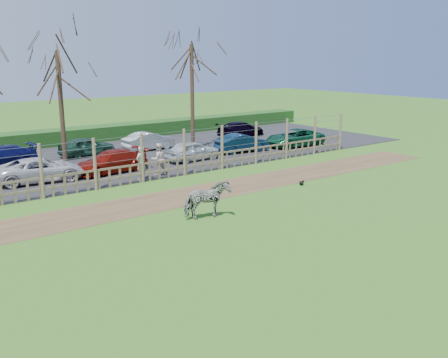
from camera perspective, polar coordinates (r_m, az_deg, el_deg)
ground at (r=19.17m, az=2.11°, el=-5.06°), size 120.00×120.00×0.00m
dirt_strip at (r=22.68m, az=-5.07°, el=-2.08°), size 34.00×2.80×0.01m
asphalt at (r=31.39m, az=-14.80°, el=2.01°), size 44.00×13.00×0.04m
hedge at (r=37.79m, az=-18.93°, el=4.48°), size 46.00×2.00×1.10m
fence at (r=25.44m, az=-9.29°, el=1.40°), size 30.16×0.16×2.50m
tree_mid at (r=29.17m, az=-18.31°, el=10.53°), size 4.80×4.80×6.83m
tree_right at (r=33.60m, az=-3.70°, el=12.17°), size 4.80×4.80×7.35m
zebra at (r=19.48m, az=-1.97°, el=-2.42°), size 1.89×1.10×1.51m
visitor_a at (r=25.90m, az=-9.46°, el=1.83°), size 0.73×0.60×1.72m
visitor_b at (r=26.63m, az=-7.50°, el=2.23°), size 0.91×0.75×1.72m
crow at (r=24.95m, az=8.86°, el=-0.46°), size 0.29×0.21×0.24m
car_2 at (r=26.86m, az=-20.23°, el=1.01°), size 4.52×2.48×1.20m
car_3 at (r=27.84m, az=-12.80°, el=1.96°), size 4.28×2.08×1.20m
car_4 at (r=30.42m, az=-3.63°, el=3.27°), size 3.60×1.61×1.20m
car_5 at (r=33.08m, az=2.05°, el=4.14°), size 3.75×1.64×1.20m
car_6 at (r=35.52m, az=8.08°, el=4.69°), size 4.51×2.46×1.20m
car_10 at (r=32.98m, az=-15.41°, el=3.62°), size 3.63×1.72×1.20m
car_11 at (r=34.25m, az=-8.57°, el=4.33°), size 3.70×1.45×1.20m
car_13 at (r=39.37m, az=1.95°, el=5.70°), size 4.27×2.05×1.20m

